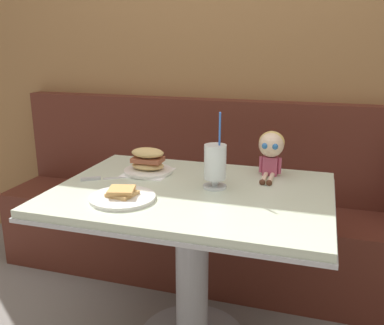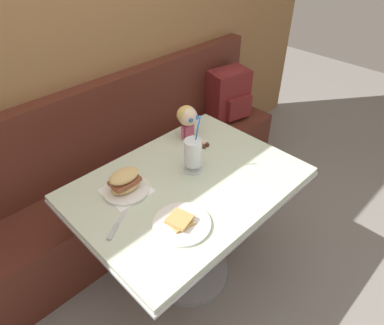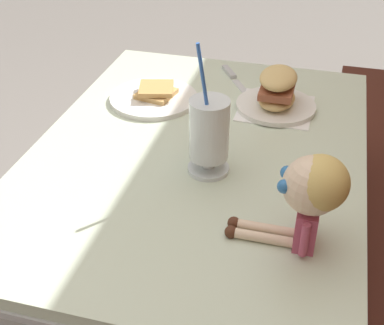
% 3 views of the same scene
% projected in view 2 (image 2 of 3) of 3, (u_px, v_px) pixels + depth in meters
% --- Properties ---
extents(ground_plane, '(8.00, 8.00, 0.00)m').
position_uv_depth(ground_plane, '(210.00, 290.00, 2.04)').
color(ground_plane, gray).
extents(wood_panel_wall, '(4.40, 0.08, 2.40)m').
position_uv_depth(wood_panel_wall, '(78.00, 46.00, 1.90)').
color(wood_panel_wall, olive).
rests_on(wood_panel_wall, ground).
extents(booth_bench, '(2.60, 0.48, 1.00)m').
position_uv_depth(booth_bench, '(123.00, 185.00, 2.29)').
color(booth_bench, '#512319').
rests_on(booth_bench, ground).
extents(diner_table, '(1.11, 0.81, 0.74)m').
position_uv_depth(diner_table, '(188.00, 209.00, 1.81)').
color(diner_table, beige).
rests_on(diner_table, ground).
extents(toast_plate, '(0.25, 0.25, 0.04)m').
position_uv_depth(toast_plate, '(181.00, 223.00, 1.46)').
color(toast_plate, white).
rests_on(toast_plate, diner_table).
extents(milkshake_glass, '(0.10, 0.10, 0.32)m').
position_uv_depth(milkshake_glass, '(193.00, 154.00, 1.70)').
color(milkshake_glass, silver).
rests_on(milkshake_glass, diner_table).
extents(sandwich_plate, '(0.22, 0.22, 0.12)m').
position_uv_depth(sandwich_plate, '(125.00, 184.00, 1.60)').
color(sandwich_plate, white).
rests_on(sandwich_plate, diner_table).
extents(butter_knife, '(0.21, 0.14, 0.01)m').
position_uv_depth(butter_knife, '(116.00, 226.00, 1.45)').
color(butter_knife, silver).
rests_on(butter_knife, diner_table).
extents(seated_doll, '(0.11, 0.22, 0.20)m').
position_uv_depth(seated_doll, '(188.00, 118.00, 1.92)').
color(seated_doll, '#B74C6B').
rests_on(seated_doll, diner_table).
extents(backpack, '(0.34, 0.30, 0.41)m').
position_uv_depth(backpack, '(229.00, 92.00, 2.65)').
color(backpack, maroon).
rests_on(backpack, booth_bench).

